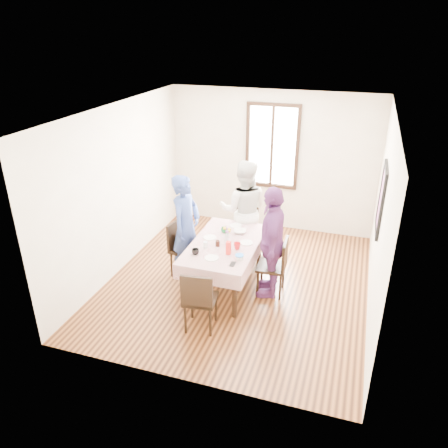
# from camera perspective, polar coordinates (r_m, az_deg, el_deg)

# --- Properties ---
(ground) EXTENTS (4.50, 4.50, 0.00)m
(ground) POSITION_cam_1_polar(r_m,az_deg,el_deg) (7.11, 1.86, -7.44)
(ground) COLOR black
(ground) RESTS_ON ground
(back_wall) EXTENTS (4.00, 0.00, 4.00)m
(back_wall) POSITION_cam_1_polar(r_m,az_deg,el_deg) (8.56, 6.24, 8.11)
(back_wall) COLOR beige
(back_wall) RESTS_ON ground
(right_wall) EXTENTS (0.00, 4.50, 4.50)m
(right_wall) POSITION_cam_1_polar(r_m,az_deg,el_deg) (6.30, 19.79, 0.39)
(right_wall) COLOR beige
(right_wall) RESTS_ON ground
(window_frame) EXTENTS (1.02, 0.06, 1.62)m
(window_frame) POSITION_cam_1_polar(r_m,az_deg,el_deg) (8.46, 6.30, 10.02)
(window_frame) COLOR black
(window_frame) RESTS_ON back_wall
(window_pane) EXTENTS (0.90, 0.02, 1.50)m
(window_pane) POSITION_cam_1_polar(r_m,az_deg,el_deg) (8.47, 6.32, 10.03)
(window_pane) COLOR white
(window_pane) RESTS_ON back_wall
(art_poster) EXTENTS (0.04, 0.76, 0.96)m
(art_poster) POSITION_cam_1_polar(r_m,az_deg,el_deg) (6.50, 19.86, 3.07)
(art_poster) COLOR red
(art_poster) RESTS_ON right_wall
(dining_table) EXTENTS (0.86, 1.56, 0.75)m
(dining_table) POSITION_cam_1_polar(r_m,az_deg,el_deg) (6.80, 0.13, -5.37)
(dining_table) COLOR black
(dining_table) RESTS_ON ground
(tablecloth) EXTENTS (0.98, 1.68, 0.01)m
(tablecloth) POSITION_cam_1_polar(r_m,az_deg,el_deg) (6.62, 0.13, -2.53)
(tablecloth) COLOR maroon
(tablecloth) RESTS_ON dining_table
(chair_left) EXTENTS (0.47, 0.47, 0.91)m
(chair_left) POSITION_cam_1_polar(r_m,az_deg,el_deg) (7.10, -5.05, -3.33)
(chair_left) COLOR black
(chair_left) RESTS_ON ground
(chair_right) EXTENTS (0.44, 0.44, 0.91)m
(chair_right) POSITION_cam_1_polar(r_m,az_deg,el_deg) (6.65, 6.20, -5.51)
(chair_right) COLOR black
(chair_right) RESTS_ON ground
(chair_far) EXTENTS (0.42, 0.42, 0.91)m
(chair_far) POSITION_cam_1_polar(r_m,az_deg,el_deg) (7.67, 2.58, -1.00)
(chair_far) COLOR black
(chair_far) RESTS_ON ground
(chair_near) EXTENTS (0.47, 0.47, 0.91)m
(chair_near) POSITION_cam_1_polar(r_m,az_deg,el_deg) (5.91, -3.09, -9.70)
(chair_near) COLOR black
(chair_near) RESTS_ON ground
(person_left) EXTENTS (0.50, 0.68, 1.71)m
(person_left) POSITION_cam_1_polar(r_m,az_deg,el_deg) (6.92, -5.03, -0.42)
(person_left) COLOR #2F4485
(person_left) RESTS_ON ground
(person_far) EXTENTS (0.96, 0.81, 1.76)m
(person_far) POSITION_cam_1_polar(r_m,az_deg,el_deg) (7.48, 2.60, 1.86)
(person_far) COLOR silver
(person_far) RESTS_ON ground
(person_right) EXTENTS (0.58, 1.07, 1.73)m
(person_right) POSITION_cam_1_polar(r_m,az_deg,el_deg) (6.46, 6.20, -2.36)
(person_right) COLOR #652E6C
(person_right) RESTS_ON ground
(mug_black) EXTENTS (0.13, 0.13, 0.09)m
(mug_black) POSITION_cam_1_polar(r_m,az_deg,el_deg) (6.29, -3.75, -3.62)
(mug_black) COLOR black
(mug_black) RESTS_ON tablecloth
(mug_flag) EXTENTS (0.15, 0.15, 0.10)m
(mug_flag) POSITION_cam_1_polar(r_m,az_deg,el_deg) (6.42, 1.73, -2.89)
(mug_flag) COLOR red
(mug_flag) RESTS_ON tablecloth
(mug_green) EXTENTS (0.14, 0.14, 0.08)m
(mug_green) POSITION_cam_1_polar(r_m,az_deg,el_deg) (6.92, 0.04, -0.79)
(mug_green) COLOR #0C7226
(mug_green) RESTS_ON tablecloth
(serving_bowl) EXTENTS (0.24, 0.24, 0.05)m
(serving_bowl) POSITION_cam_1_polar(r_m,az_deg,el_deg) (6.92, 2.06, -0.97)
(serving_bowl) COLOR white
(serving_bowl) RESTS_ON tablecloth
(juice_carton) EXTENTS (0.06, 0.06, 0.20)m
(juice_carton) POSITION_cam_1_polar(r_m,az_deg,el_deg) (6.27, 0.58, -3.13)
(juice_carton) COLOR red
(juice_carton) RESTS_ON tablecloth
(butter_tub) EXTENTS (0.11, 0.11, 0.06)m
(butter_tub) POSITION_cam_1_polar(r_m,az_deg,el_deg) (6.17, 2.02, -4.36)
(butter_tub) COLOR white
(butter_tub) RESTS_ON tablecloth
(jam_jar) EXTENTS (0.07, 0.07, 0.09)m
(jam_jar) POSITION_cam_1_polar(r_m,az_deg,el_deg) (6.50, -0.84, -2.54)
(jam_jar) COLOR black
(jam_jar) RESTS_ON tablecloth
(drinking_glass) EXTENTS (0.07, 0.07, 0.09)m
(drinking_glass) POSITION_cam_1_polar(r_m,az_deg,el_deg) (6.47, -2.44, -2.72)
(drinking_glass) COLOR silver
(drinking_glass) RESTS_ON tablecloth
(smartphone) EXTENTS (0.07, 0.14, 0.01)m
(smartphone) POSITION_cam_1_polar(r_m,az_deg,el_deg) (6.06, 1.14, -5.23)
(smartphone) COLOR black
(smartphone) RESTS_ON tablecloth
(flower_vase) EXTENTS (0.07, 0.07, 0.13)m
(flower_vase) POSITION_cam_1_polar(r_m,az_deg,el_deg) (6.61, 0.37, -1.87)
(flower_vase) COLOR silver
(flower_vase) RESTS_ON tablecloth
(plate_left) EXTENTS (0.20, 0.20, 0.01)m
(plate_left) POSITION_cam_1_polar(r_m,az_deg,el_deg) (6.77, -1.88, -1.77)
(plate_left) COLOR white
(plate_left) RESTS_ON tablecloth
(plate_right) EXTENTS (0.20, 0.20, 0.01)m
(plate_right) POSITION_cam_1_polar(r_m,az_deg,el_deg) (6.62, 2.94, -2.44)
(plate_right) COLOR white
(plate_right) RESTS_ON tablecloth
(plate_far) EXTENTS (0.20, 0.20, 0.01)m
(plate_far) POSITION_cam_1_polar(r_m,az_deg,el_deg) (7.16, 1.52, -0.21)
(plate_far) COLOR white
(plate_far) RESTS_ON tablecloth
(plate_near) EXTENTS (0.20, 0.20, 0.01)m
(plate_near) POSITION_cam_1_polar(r_m,az_deg,el_deg) (6.20, -1.62, -4.44)
(plate_near) COLOR white
(plate_near) RESTS_ON tablecloth
(butter_lid) EXTENTS (0.12, 0.12, 0.01)m
(butter_lid) POSITION_cam_1_polar(r_m,az_deg,el_deg) (6.16, 2.02, -4.08)
(butter_lid) COLOR blue
(butter_lid) RESTS_ON butter_tub
(flower_bunch) EXTENTS (0.09, 0.09, 0.10)m
(flower_bunch) POSITION_cam_1_polar(r_m,az_deg,el_deg) (6.56, 0.38, -0.95)
(flower_bunch) COLOR yellow
(flower_bunch) RESTS_ON flower_vase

